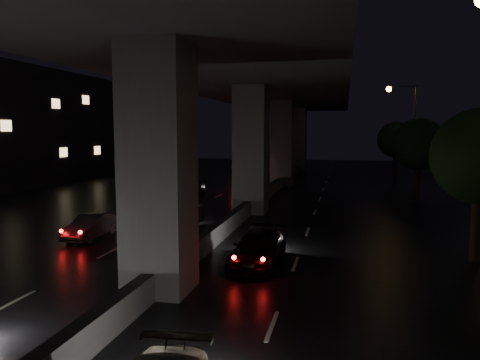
% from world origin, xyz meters
% --- Properties ---
extents(ground, '(120.00, 120.00, 0.00)m').
position_xyz_m(ground, '(0.00, 0.00, 0.00)').
color(ground, black).
rests_on(ground, ground).
extents(viaduct, '(12.00, 80.00, 10.50)m').
position_xyz_m(viaduct, '(0.00, 5.00, 8.34)').
color(viaduct, '#38383B').
rests_on(viaduct, ground).
extents(median_barrier, '(0.45, 70.00, 0.85)m').
position_xyz_m(median_barrier, '(0.00, 5.00, 0.42)').
color(median_barrier, '#38383B').
rests_on(median_barrier, ground).
extents(tree_b, '(3.80, 3.80, 6.12)m').
position_xyz_m(tree_b, '(11.00, -4.00, 4.20)').
color(tree_b, black).
rests_on(tree_b, ground).
extents(tree_c, '(3.80, 3.80, 6.12)m').
position_xyz_m(tree_c, '(11.00, 12.00, 4.20)').
color(tree_c, black).
rests_on(tree_c, ground).
extents(tree_d, '(3.80, 3.80, 6.12)m').
position_xyz_m(tree_d, '(11.00, 28.00, 4.20)').
color(tree_d, black).
rests_on(tree_d, ground).
extents(streetlight_far, '(2.52, 0.44, 9.00)m').
position_xyz_m(streetlight_far, '(10.97, 18.00, 5.66)').
color(streetlight_far, '#2D2D33').
rests_on(streetlight_far, ground).
extents(car_3, '(1.88, 4.36, 1.25)m').
position_xyz_m(car_3, '(2.57, -6.37, 0.63)').
color(car_3, black).
rests_on(car_3, ground).
extents(car_4, '(1.29, 3.50, 1.14)m').
position_xyz_m(car_4, '(-6.20, -3.72, 0.57)').
color(car_4, black).
rests_on(car_4, ground).
extents(car_5, '(2.24, 4.14, 1.30)m').
position_xyz_m(car_5, '(-2.90, -1.04, 0.65)').
color(car_5, black).
rests_on(car_5, ground).
extents(car_6, '(2.16, 4.01, 1.30)m').
position_xyz_m(car_6, '(-5.87, 4.91, 0.65)').
color(car_6, black).
rests_on(car_6, ground).
extents(car_7, '(1.69, 3.78, 1.08)m').
position_xyz_m(car_7, '(-6.13, 11.32, 0.54)').
color(car_7, black).
rests_on(car_7, ground).
extents(car_8, '(1.27, 3.15, 1.07)m').
position_xyz_m(car_8, '(-2.78, 15.29, 0.54)').
color(car_8, black).
rests_on(car_8, ground).
extents(car_9, '(1.45, 4.03, 1.32)m').
position_xyz_m(car_9, '(-2.93, 20.03, 0.66)').
color(car_9, '#615A54').
rests_on(car_9, ground).
extents(car_10, '(3.04, 4.89, 1.26)m').
position_xyz_m(car_10, '(-2.97, 24.54, 0.63)').
color(car_10, black).
rests_on(car_10, ground).
extents(car_11, '(2.58, 4.87, 1.30)m').
position_xyz_m(car_11, '(-5.96, 29.96, 0.65)').
color(car_11, black).
rests_on(car_11, ground).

